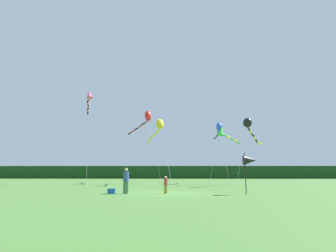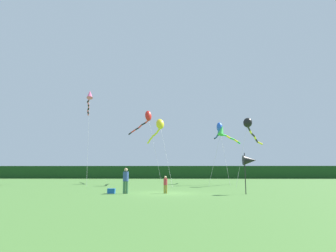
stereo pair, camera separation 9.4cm
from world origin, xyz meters
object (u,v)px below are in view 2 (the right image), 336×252
object	(u,v)px
person_adult	(126,179)
kite_yellow	(159,127)
kite_red	(146,119)
banner_flag_pole	(250,161)
kite_black	(249,126)
kite_rainbow	(89,98)
kite_green	(223,132)
kite_blue	(219,128)
person_child	(165,184)
cooler_box	(111,191)

from	to	relation	value
person_adult	kite_yellow	size ratio (longest dim) A/B	0.17
person_adult	kite_red	size ratio (longest dim) A/B	0.18
banner_flag_pole	kite_black	distance (m)	13.66
kite_black	kite_rainbow	distance (m)	19.60
banner_flag_pole	kite_red	xyz separation A→B (m)	(-9.18, 19.45, 6.55)
kite_green	kite_yellow	world-z (taller)	kite_yellow
kite_green	kite_rainbow	xyz separation A→B (m)	(-16.47, 0.31, 4.38)
kite_rainbow	kite_blue	distance (m)	17.35
person_adult	kite_green	distance (m)	17.54
person_child	cooler_box	world-z (taller)	person_child
person_child	kite_yellow	xyz separation A→B (m)	(-1.27, 13.63, 6.22)
banner_flag_pole	kite_red	bearing A→B (deg)	115.27
cooler_box	kite_green	size ratio (longest dim) A/B	0.07
kite_green	banner_flag_pole	bearing A→B (deg)	-92.58
kite_green	kite_rainbow	world-z (taller)	kite_rainbow
person_child	kite_black	bearing A→B (deg)	52.21
cooler_box	kite_blue	size ratio (longest dim) A/B	0.06
person_child	kite_black	world-z (taller)	kite_black
person_child	cooler_box	bearing A→B (deg)	-178.74
kite_yellow	kite_black	bearing A→B (deg)	-10.03
banner_flag_pole	kite_blue	xyz separation A→B (m)	(0.78, 18.40, 4.99)
kite_red	kite_blue	distance (m)	10.13
kite_black	person_child	bearing A→B (deg)	-127.79
kite_green	kite_red	world-z (taller)	kite_red
kite_red	kite_yellow	size ratio (longest dim) A/B	0.97
person_adult	kite_black	bearing A→B (deg)	45.25
person_child	kite_black	distance (m)	16.09
person_child	banner_flag_pole	xyz separation A→B (m)	(5.88, -0.72, 1.61)
person_child	cooler_box	size ratio (longest dim) A/B	2.34
person_child	kite_black	size ratio (longest dim) A/B	0.13
kite_black	kite_blue	size ratio (longest dim) A/B	1.12
kite_red	kite_rainbow	distance (m)	8.39
person_adult	kite_blue	world-z (taller)	kite_blue
cooler_box	kite_blue	xyz separation A→B (m)	(10.52, 17.77, 7.12)
kite_black	kite_yellow	bearing A→B (deg)	169.97
kite_green	kite_red	xyz separation A→B (m)	(-9.83, 5.12, 2.60)
cooler_box	banner_flag_pole	bearing A→B (deg)	-3.72
cooler_box	kite_rainbow	size ratio (longest dim) A/B	0.05
person_child	person_adult	bearing A→B (deg)	-174.46
kite_rainbow	kite_red	bearing A→B (deg)	35.92
cooler_box	banner_flag_pole	xyz separation A→B (m)	(9.74, -0.63, 2.13)
banner_flag_pole	kite_green	xyz separation A→B (m)	(0.65, 14.33, 3.95)
kite_green	kite_blue	distance (m)	4.21
cooler_box	kite_rainbow	distance (m)	18.50
person_adult	cooler_box	size ratio (longest dim) A/B	3.41
cooler_box	kite_red	size ratio (longest dim) A/B	0.05
person_adult	kite_red	world-z (taller)	kite_red
person_adult	kite_black	xyz separation A→B (m)	(11.96, 12.07, 5.71)
person_child	banner_flag_pole	distance (m)	6.14
person_child	kite_rainbow	world-z (taller)	kite_rainbow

